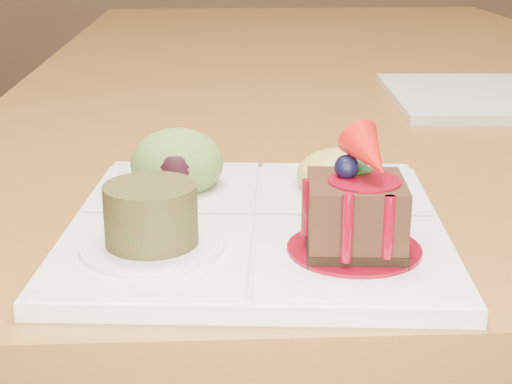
{
  "coord_description": "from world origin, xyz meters",
  "views": [
    {
      "loc": [
        -0.21,
        -1.28,
        0.97
      ],
      "look_at": [
        -0.19,
        -0.75,
        0.79
      ],
      "focal_mm": 55.0,
      "sensor_mm": 36.0,
      "label": 1
    }
  ],
  "objects": [
    {
      "name": "second_plate",
      "position": [
        0.14,
        -0.3,
        0.76
      ],
      "size": [
        0.28,
        0.28,
        0.01
      ],
      "primitive_type": "cube",
      "rotation": [
        0.0,
        0.0,
        -0.05
      ],
      "color": "silver",
      "rests_on": "dining_table"
    },
    {
      "name": "dining_table",
      "position": [
        0.0,
        0.0,
        0.68
      ],
      "size": [
        1.0,
        1.8,
        0.75
      ],
      "color": "brown",
      "rests_on": "ground"
    },
    {
      "name": "sampler_plate",
      "position": [
        -0.19,
        -0.75,
        0.77
      ],
      "size": [
        0.29,
        0.29,
        0.1
      ],
      "rotation": [
        0.0,
        0.0,
        -0.08
      ],
      "color": "silver",
      "rests_on": "dining_table"
    }
  ]
}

